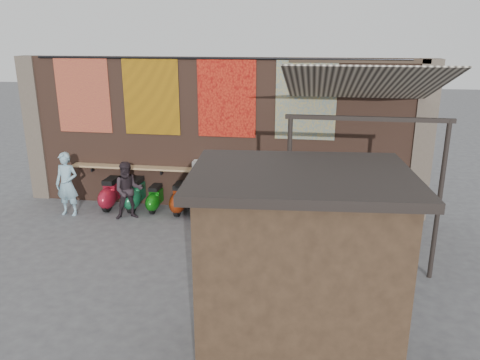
{
  "coord_description": "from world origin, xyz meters",
  "views": [
    {
      "loc": [
        2.56,
        -9.26,
        4.51
      ],
      "look_at": [
        0.86,
        1.2,
        1.24
      ],
      "focal_mm": 35.0,
      "sensor_mm": 36.0,
      "label": 1
    }
  ],
  "objects_px": {
    "scooter_stool_3": "(180,199)",
    "diner_left": "(67,184)",
    "shelf_box": "(204,166)",
    "shopper_grey": "(330,241)",
    "scooter_stool_1": "(135,194)",
    "scooter_stool_4": "(201,199)",
    "shopper_navy": "(310,206)",
    "scooter_stool_2": "(155,199)",
    "scooter_stool_6": "(249,204)",
    "market_stall": "(297,276)",
    "scooter_stool_7": "(274,203)",
    "diner_right": "(128,191)",
    "shopper_tan": "(257,211)",
    "scooter_stool_0": "(111,194)",
    "scooter_stool_5": "(227,202)"
  },
  "relations": [
    {
      "from": "shopper_grey",
      "to": "market_stall",
      "type": "bearing_deg",
      "value": 78.72
    },
    {
      "from": "scooter_stool_7",
      "to": "market_stall",
      "type": "relative_size",
      "value": 0.3
    },
    {
      "from": "shelf_box",
      "to": "diner_left",
      "type": "relative_size",
      "value": 0.36
    },
    {
      "from": "scooter_stool_2",
      "to": "diner_left",
      "type": "distance_m",
      "value": 2.28
    },
    {
      "from": "scooter_stool_6",
      "to": "scooter_stool_7",
      "type": "relative_size",
      "value": 0.91
    },
    {
      "from": "scooter_stool_0",
      "to": "diner_right",
      "type": "xyz_separation_m",
      "value": [
        0.77,
        -0.61,
        0.34
      ]
    },
    {
      "from": "scooter_stool_1",
      "to": "shopper_navy",
      "type": "relative_size",
      "value": 0.53
    },
    {
      "from": "scooter_stool_1",
      "to": "scooter_stool_4",
      "type": "xyz_separation_m",
      "value": [
        1.84,
        -0.0,
        -0.01
      ]
    },
    {
      "from": "scooter_stool_2",
      "to": "shopper_navy",
      "type": "relative_size",
      "value": 0.43
    },
    {
      "from": "scooter_stool_1",
      "to": "diner_right",
      "type": "bearing_deg",
      "value": -81.62
    },
    {
      "from": "scooter_stool_1",
      "to": "scooter_stool_3",
      "type": "bearing_deg",
      "value": -2.73
    },
    {
      "from": "shelf_box",
      "to": "market_stall",
      "type": "bearing_deg",
      "value": -65.11
    },
    {
      "from": "scooter_stool_1",
      "to": "shopper_navy",
      "type": "height_order",
      "value": "shopper_navy"
    },
    {
      "from": "scooter_stool_3",
      "to": "scooter_stool_6",
      "type": "relative_size",
      "value": 1.11
    },
    {
      "from": "scooter_stool_4",
      "to": "diner_right",
      "type": "xyz_separation_m",
      "value": [
        -1.74,
        -0.64,
        0.34
      ]
    },
    {
      "from": "shopper_navy",
      "to": "diner_left",
      "type": "bearing_deg",
      "value": -39.36
    },
    {
      "from": "diner_right",
      "to": "shopper_tan",
      "type": "distance_m",
      "value": 3.54
    },
    {
      "from": "diner_right",
      "to": "scooter_stool_6",
      "type": "bearing_deg",
      "value": -12.1
    },
    {
      "from": "scooter_stool_3",
      "to": "shopper_grey",
      "type": "xyz_separation_m",
      "value": [
        3.82,
        -2.89,
        0.36
      ]
    },
    {
      "from": "scooter_stool_3",
      "to": "market_stall",
      "type": "height_order",
      "value": "market_stall"
    },
    {
      "from": "scooter_stool_2",
      "to": "scooter_stool_4",
      "type": "height_order",
      "value": "scooter_stool_4"
    },
    {
      "from": "scooter_stool_0",
      "to": "scooter_stool_3",
      "type": "relative_size",
      "value": 1.04
    },
    {
      "from": "scooter_stool_6",
      "to": "diner_left",
      "type": "distance_m",
      "value": 4.75
    },
    {
      "from": "scooter_stool_1",
      "to": "shopper_grey",
      "type": "height_order",
      "value": "shopper_grey"
    },
    {
      "from": "scooter_stool_1",
      "to": "diner_right",
      "type": "height_order",
      "value": "diner_right"
    },
    {
      "from": "scooter_stool_2",
      "to": "scooter_stool_6",
      "type": "relative_size",
      "value": 0.96
    },
    {
      "from": "scooter_stool_0",
      "to": "scooter_stool_7",
      "type": "xyz_separation_m",
      "value": [
        4.44,
        0.04,
        -0.02
      ]
    },
    {
      "from": "shopper_navy",
      "to": "scooter_stool_1",
      "type": "bearing_deg",
      "value": -48.81
    },
    {
      "from": "scooter_stool_2",
      "to": "scooter_stool_6",
      "type": "xyz_separation_m",
      "value": [
        2.55,
        -0.03,
        0.01
      ]
    },
    {
      "from": "scooter_stool_4",
      "to": "scooter_stool_2",
      "type": "bearing_deg",
      "value": -179.23
    },
    {
      "from": "diner_left",
      "to": "scooter_stool_7",
      "type": "bearing_deg",
      "value": 9.3
    },
    {
      "from": "shopper_grey",
      "to": "market_stall",
      "type": "height_order",
      "value": "market_stall"
    },
    {
      "from": "scooter_stool_4",
      "to": "scooter_stool_5",
      "type": "distance_m",
      "value": 0.71
    },
    {
      "from": "shelf_box",
      "to": "shopper_tan",
      "type": "distance_m",
      "value": 2.51
    },
    {
      "from": "scooter_stool_1",
      "to": "diner_left",
      "type": "relative_size",
      "value": 0.53
    },
    {
      "from": "shelf_box",
      "to": "shopper_grey",
      "type": "xyz_separation_m",
      "value": [
        3.22,
        -3.2,
        -0.49
      ]
    },
    {
      "from": "scooter_stool_1",
      "to": "market_stall",
      "type": "height_order",
      "value": "market_stall"
    },
    {
      "from": "scooter_stool_2",
      "to": "scooter_stool_5",
      "type": "height_order",
      "value": "scooter_stool_5"
    },
    {
      "from": "scooter_stool_3",
      "to": "diner_left",
      "type": "relative_size",
      "value": 0.5
    },
    {
      "from": "scooter_stool_0",
      "to": "scooter_stool_4",
      "type": "xyz_separation_m",
      "value": [
        2.52,
        0.03,
        -0.01
      ]
    },
    {
      "from": "shelf_box",
      "to": "scooter_stool_4",
      "type": "height_order",
      "value": "shelf_box"
    },
    {
      "from": "scooter_stool_0",
      "to": "scooter_stool_3",
      "type": "bearing_deg",
      "value": -0.69
    },
    {
      "from": "scooter_stool_2",
      "to": "scooter_stool_4",
      "type": "distance_m",
      "value": 1.27
    },
    {
      "from": "scooter_stool_5",
      "to": "shopper_navy",
      "type": "distance_m",
      "value": 2.49
    },
    {
      "from": "diner_right",
      "to": "shopper_navy",
      "type": "xyz_separation_m",
      "value": [
        4.59,
        -0.63,
        0.09
      ]
    },
    {
      "from": "scooter_stool_2",
      "to": "scooter_stool_5",
      "type": "distance_m",
      "value": 1.97
    },
    {
      "from": "shelf_box",
      "to": "scooter_stool_7",
      "type": "height_order",
      "value": "shelf_box"
    },
    {
      "from": "scooter_stool_6",
      "to": "diner_left",
      "type": "height_order",
      "value": "diner_left"
    },
    {
      "from": "scooter_stool_6",
      "to": "shopper_navy",
      "type": "height_order",
      "value": "shopper_navy"
    },
    {
      "from": "scooter_stool_1",
      "to": "scooter_stool_4",
      "type": "height_order",
      "value": "scooter_stool_1"
    }
  ]
}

